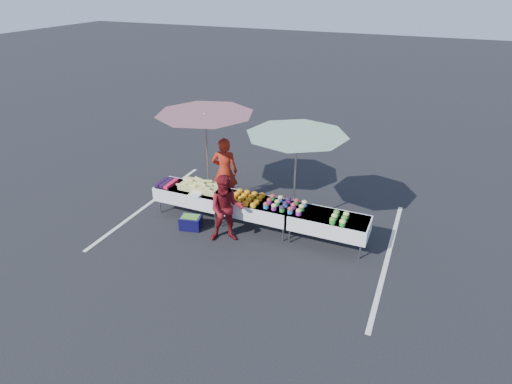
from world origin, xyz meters
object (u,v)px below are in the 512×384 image
at_px(vendor, 225,171).
at_px(storage_bin, 191,222).
at_px(customer, 226,209).
at_px(table_left, 192,194).
at_px(table_center, 256,207).
at_px(umbrella_left, 205,122).
at_px(umbrella_right, 297,143).
at_px(table_right, 328,222).

distance_m(vendor, storage_bin, 1.72).
bearing_deg(storage_bin, customer, -18.57).
relative_size(table_left, vendor, 0.99).
relative_size(table_center, umbrella_left, 0.67).
bearing_deg(vendor, storage_bin, 66.80).
height_order(vendor, storage_bin, vendor).
bearing_deg(vendor, customer, 101.86).
bearing_deg(customer, umbrella_right, 20.60).
height_order(customer, umbrella_left, umbrella_left).
xyz_separation_m(table_center, vendor, (-1.28, 0.88, 0.36)).
relative_size(umbrella_left, storage_bin, 4.73).
height_order(table_right, umbrella_left, umbrella_left).
bearing_deg(table_right, table_center, 180.00).
distance_m(table_left, umbrella_left, 1.88).
relative_size(table_right, umbrella_right, 0.69).
bearing_deg(umbrella_left, storage_bin, -81.00).
bearing_deg(umbrella_left, table_center, -22.64).
bearing_deg(table_right, customer, -161.34).
bearing_deg(table_center, customer, -119.33).
bearing_deg(storage_bin, vendor, 69.65).
relative_size(vendor, customer, 1.14).
xyz_separation_m(customer, umbrella_left, (-1.27, 1.46, 1.49)).
xyz_separation_m(vendor, umbrella_left, (-0.41, -0.18, 1.38)).
height_order(table_right, customer, customer).
xyz_separation_m(table_left, table_center, (1.80, 0.00, 0.00)).
bearing_deg(table_left, table_right, 0.00).
relative_size(table_right, vendor, 0.99).
distance_m(table_center, umbrella_left, 2.53).
xyz_separation_m(vendor, umbrella_right, (2.08, -0.39, 1.25)).
distance_m(table_left, table_right, 3.60).
bearing_deg(umbrella_left, table_right, -11.42).
bearing_deg(storage_bin, umbrella_left, 85.85).
xyz_separation_m(umbrella_left, storage_bin, (0.21, -1.36, -2.15)).
height_order(table_center, vendor, vendor).
xyz_separation_m(customer, umbrella_right, (1.22, 1.24, 1.37)).
height_order(table_center, table_right, same).
bearing_deg(umbrella_right, vendor, 169.43).
bearing_deg(table_left, umbrella_right, 10.72).
xyz_separation_m(vendor, customer, (0.86, -1.63, -0.12)).
height_order(table_left, vendor, vendor).
bearing_deg(umbrella_left, customer, -48.89).
distance_m(umbrella_left, umbrella_right, 2.50).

